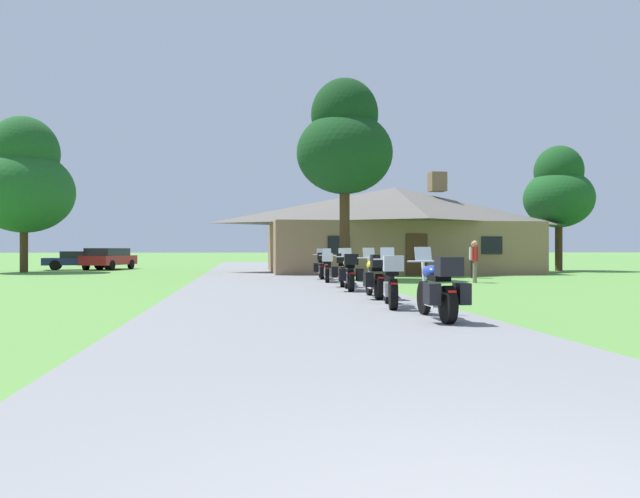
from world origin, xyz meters
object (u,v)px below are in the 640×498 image
tree_by_lodge_front (345,142)px  tree_left_far (24,180)px  motorcycle_red_farthest_in_row (322,266)px  parked_red_suv_far_left (109,258)px  motorcycle_black_sixth_in_row (327,267)px  parked_navy_sedan_far_left (78,260)px  motorcycle_yellow_third_in_row (376,277)px  motorcycle_blue_nearest_to_camera (439,289)px  motorcycle_yellow_fourth_in_row (350,273)px  motorcycle_blue_second_in_row (391,281)px  bystander_red_shirt_beside_signpost (475,259)px  tree_right_of_lodge (559,191)px  motorcycle_orange_fifth_in_row (343,270)px  bystander_white_shirt_near_lodge (473,258)px

tree_by_lodge_front → tree_left_far: bearing=148.1°
motorcycle_red_farthest_in_row → parked_red_suv_far_left: (-12.05, 15.20, 0.17)m
motorcycle_black_sixth_in_row → parked_navy_sedan_far_left: size_ratio=0.46×
tree_by_lodge_front → parked_navy_sedan_far_left: bearing=136.0°
parked_red_suv_far_left → motorcycle_yellow_third_in_row: bearing=-50.5°
motorcycle_blue_nearest_to_camera → motorcycle_yellow_fourth_in_row: bearing=93.0°
tree_by_lodge_front → motorcycle_blue_second_in_row: bearing=-95.4°
bystander_red_shirt_beside_signpost → motorcycle_blue_nearest_to_camera: bearing=169.6°
motorcycle_yellow_fourth_in_row → tree_right_of_lodge: size_ratio=0.27×
parked_red_suv_far_left → bystander_red_shirt_beside_signpost: bearing=-31.1°
tree_by_lodge_front → parked_red_suv_far_left: tree_by_lodge_front is taller
motorcycle_yellow_third_in_row → bystander_red_shirt_beside_signpost: size_ratio=1.25×
motorcycle_orange_fifth_in_row → motorcycle_yellow_third_in_row: bearing=-80.0°
motorcycle_orange_fifth_in_row → motorcycle_black_sixth_in_row: same height
motorcycle_yellow_fourth_in_row → tree_right_of_lodge: 23.44m
motorcycle_red_farthest_in_row → bystander_red_shirt_beside_signpost: 6.34m
motorcycle_yellow_fourth_in_row → bystander_red_shirt_beside_signpost: size_ratio=1.25×
tree_right_of_lodge → parked_navy_sedan_far_left: bearing=169.3°
parked_navy_sedan_far_left → parked_red_suv_far_left: bearing=-91.7°
motorcycle_orange_fifth_in_row → bystander_red_shirt_beside_signpost: bearing=33.5°
motorcycle_black_sixth_in_row → motorcycle_blue_second_in_row: bearing=-82.6°
motorcycle_black_sixth_in_row → parked_red_suv_far_left: size_ratio=0.42×
motorcycle_red_farthest_in_row → tree_left_far: 19.77m
tree_by_lodge_front → motorcycle_orange_fifth_in_row: bearing=-100.4°
motorcycle_red_farthest_in_row → motorcycle_blue_nearest_to_camera: bearing=-85.4°
motorcycle_blue_nearest_to_camera → tree_left_far: tree_left_far is taller
motorcycle_blue_second_in_row → parked_red_suv_far_left: size_ratio=0.42×
motorcycle_yellow_third_in_row → motorcycle_yellow_fourth_in_row: 2.84m
motorcycle_black_sixth_in_row → parked_red_suv_far_left: parked_red_suv_far_left is taller
motorcycle_black_sixth_in_row → tree_by_lodge_front: (1.16, 2.76, 5.36)m
motorcycle_blue_nearest_to_camera → motorcycle_red_farthest_in_row: bearing=91.8°
bystander_white_shirt_near_lodge → tree_right_of_lodge: (8.77, 8.15, 4.01)m
tree_right_of_lodge → motorcycle_red_farthest_in_row: bearing=-150.1°
motorcycle_red_farthest_in_row → tree_right_of_lodge: bearing=34.2°
motorcycle_yellow_fourth_in_row → bystander_red_shirt_beside_signpost: (5.86, 4.65, 0.32)m
bystander_red_shirt_beside_signpost → tree_right_of_lodge: size_ratio=0.22×
motorcycle_orange_fifth_in_row → tree_by_lodge_front: size_ratio=0.24×
motorcycle_blue_nearest_to_camera → motorcycle_blue_second_in_row: same height
motorcycle_yellow_fourth_in_row → bystander_white_shirt_near_lodge: 11.09m
motorcycle_blue_second_in_row → bystander_white_shirt_near_lodge: 15.42m
motorcycle_yellow_fourth_in_row → motorcycle_blue_second_in_row: bearing=-85.6°
motorcycle_blue_nearest_to_camera → motorcycle_black_sixth_in_row: (-0.19, 12.63, 0.01)m
motorcycle_yellow_fourth_in_row → parked_red_suv_far_left: parked_red_suv_far_left is taller
motorcycle_yellow_third_in_row → parked_navy_sedan_far_left: size_ratio=0.46×
motorcycle_yellow_fourth_in_row → parked_navy_sedan_far_left: bearing=126.8°
motorcycle_yellow_fourth_in_row → tree_right_of_lodge: bearing=50.6°
motorcycle_blue_nearest_to_camera → motorcycle_yellow_fourth_in_row: (-0.21, 7.67, 0.00)m
motorcycle_orange_fifth_in_row → tree_right_of_lodge: 21.86m
motorcycle_blue_second_in_row → parked_navy_sedan_far_left: bearing=126.0°
parked_red_suv_far_left → motorcycle_blue_second_in_row: bearing=-52.8°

